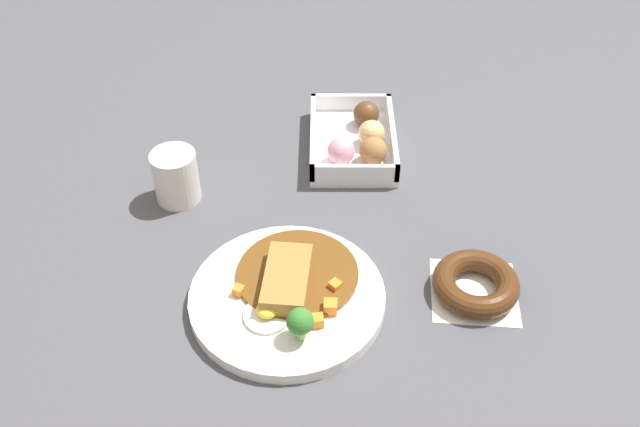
# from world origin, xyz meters

# --- Properties ---
(ground_plane) EXTENTS (1.60, 1.60, 0.00)m
(ground_plane) POSITION_xyz_m (0.00, 0.00, 0.00)
(ground_plane) COLOR #4C4C51
(curry_plate) EXTENTS (0.26, 0.26, 0.07)m
(curry_plate) POSITION_xyz_m (-0.15, 0.04, 0.01)
(curry_plate) COLOR white
(curry_plate) RESTS_ON ground_plane
(donut_box) EXTENTS (0.21, 0.14, 0.06)m
(donut_box) POSITION_xyz_m (0.18, -0.06, 0.02)
(donut_box) COLOR white
(donut_box) RESTS_ON ground_plane
(chocolate_ring_donut) EXTENTS (0.12, 0.12, 0.03)m
(chocolate_ring_donut) POSITION_xyz_m (-0.13, -0.21, 0.02)
(chocolate_ring_donut) COLOR white
(chocolate_ring_donut) RESTS_ON ground_plane
(coffee_mug) EXTENTS (0.07, 0.07, 0.08)m
(coffee_mug) POSITION_xyz_m (0.06, 0.22, 0.04)
(coffee_mug) COLOR silver
(coffee_mug) RESTS_ON ground_plane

